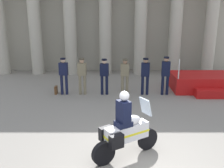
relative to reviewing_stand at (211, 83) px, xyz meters
The scene contains 10 objects.
colonnade_backdrop 6.96m from the reviewing_stand, 143.07° to the left, with size 15.84×1.56×5.99m.
reviewing_stand is the anchor object (origin of this frame).
officer_in_row_0 6.97m from the reviewing_stand, behind, with size 0.41×0.27×1.70m.
officer_in_row_1 6.14m from the reviewing_stand, behind, with size 0.41×0.27×1.69m.
officer_in_row_2 5.14m from the reviewing_stand, behind, with size 0.41×0.27×1.66m.
officer_in_row_3 4.20m from the reviewing_stand, behind, with size 0.41×0.27×1.63m.
officer_in_row_4 3.33m from the reviewing_stand, 168.64° to the right, with size 0.41×0.27×1.70m.
officer_in_row_5 2.48m from the reviewing_stand, 163.76° to the right, with size 0.41×0.27×1.77m.
motorcycle_with_rider 7.42m from the reviewing_stand, 126.25° to the right, with size 1.84×1.25×1.90m.
briefcase_on_ground 7.35m from the reviewing_stand, behind, with size 0.10×0.32×0.36m, color brown.
Camera 1 is at (-0.54, -5.69, 3.99)m, focal length 43.00 mm.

